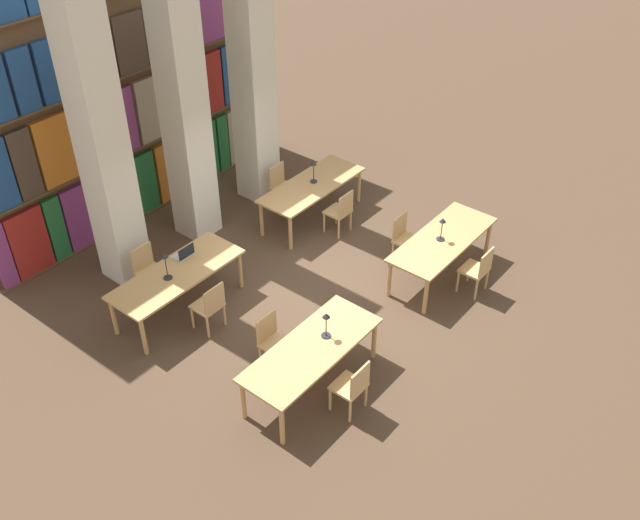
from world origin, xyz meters
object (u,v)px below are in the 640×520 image
object	(u,v)px
chair_2	(478,269)
laptop	(184,254)
reading_table_1	(443,242)
desk_lamp_2	(165,262)
chair_5	(149,269)
pillar_center	(180,77)
chair_1	(273,340)
chair_6	(340,211)
pillar_left	(95,112)
reading_table_2	(177,277)
desk_lamp_1	(442,225)
chair_3	(405,237)
chair_4	(210,305)
pillar_right	(251,47)
chair_0	(352,386)
reading_table_0	(311,352)
reading_table_3	(312,188)
desk_lamp_0	(326,321)
chair_7	(282,185)
desk_lamp_3	(314,168)

from	to	relation	value
chair_2	laptop	xyz separation A→B (m)	(-2.99, 3.69, 0.32)
reading_table_1	desk_lamp_2	distance (m)	4.52
chair_5	laptop	size ratio (longest dim) A/B	2.71
pillar_center	chair_1	size ratio (longest dim) A/B	6.91
chair_6	desk_lamp_2	bearing A→B (deg)	169.24
pillar_left	reading_table_2	xyz separation A→B (m)	(-0.07, -1.44, -2.33)
chair_1	desk_lamp_1	world-z (taller)	desk_lamp_1
chair_3	chair_4	size ratio (longest dim) A/B	1.00
chair_4	pillar_center	bearing A→B (deg)	51.06
chair_1	reading_table_1	bearing A→B (deg)	167.06
laptop	chair_6	size ratio (longest dim) A/B	0.37
pillar_center	reading_table_1	world-z (taller)	pillar_center
reading_table_1	reading_table_2	bearing A→B (deg)	141.01
laptop	chair_6	bearing A→B (deg)	163.04
pillar_left	chair_3	world-z (taller)	pillar_left
pillar_left	chair_1	size ratio (longest dim) A/B	6.91
pillar_right	reading_table_2	world-z (taller)	pillar_right
chair_0	laptop	distance (m)	3.66
pillar_right	chair_5	distance (m)	4.30
chair_0	laptop	size ratio (longest dim) A/B	2.71
reading_table_0	chair_0	xyz separation A→B (m)	(-0.00, -0.71, -0.20)
reading_table_2	desk_lamp_2	size ratio (longest dim) A/B	4.67
reading_table_0	reading_table_3	world-z (taller)	same
reading_table_0	reading_table_2	distance (m)	2.69
chair_5	chair_6	xyz separation A→B (m)	(3.33, -1.38, 0.00)
laptop	desk_lamp_0	bearing A→B (deg)	89.51
desk_lamp_2	desk_lamp_0	bearing A→B (deg)	-79.11
chair_6	chair_5	bearing A→B (deg)	157.49
chair_2	chair_5	bearing A→B (deg)	128.88
laptop	reading_table_3	xyz separation A→B (m)	(3.00, -0.19, -0.12)
laptop	desk_lamp_1	bearing A→B (deg)	135.06
chair_1	chair_2	distance (m)	3.64
desk_lamp_2	laptop	distance (m)	0.65
chair_6	reading_table_1	bearing A→B (deg)	-87.97
pillar_right	reading_table_1	size ratio (longest dim) A/B	2.72
chair_1	chair_6	world-z (taller)	same
chair_0	chair_7	size ratio (longest dim) A/B	1.00
desk_lamp_0	desk_lamp_1	size ratio (longest dim) A/B	1.00
pillar_right	reading_table_1	distance (m)	4.79
chair_0	desk_lamp_1	xyz separation A→B (m)	(3.31, 0.67, 0.56)
chair_1	chair_6	distance (m)	3.54
chair_3	desk_lamp_0	bearing A→B (deg)	12.36
pillar_right	desk_lamp_1	world-z (taller)	pillar_right
reading_table_2	desk_lamp_3	distance (m)	3.47
pillar_center	laptop	size ratio (longest dim) A/B	18.75
pillar_center	chair_0	world-z (taller)	pillar_center
chair_7	desk_lamp_3	world-z (taller)	desk_lamp_3
desk_lamp_3	pillar_right	bearing A→B (deg)	92.41
pillar_right	chair_0	xyz separation A→B (m)	(-3.36, -4.83, -2.53)
chair_4	chair_7	bearing A→B (deg)	23.82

